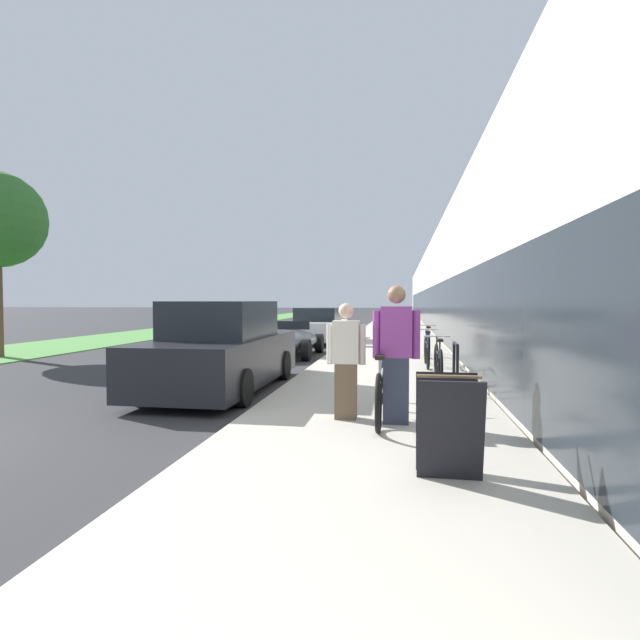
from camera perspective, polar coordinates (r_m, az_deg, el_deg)
name	(u,v)px	position (r m, az deg, el deg)	size (l,w,h in m)	color
sidewalk_slab	(394,333)	(25.06, 8.44, -1.46)	(3.56, 70.00, 0.10)	#BCB5A5
storefront_facade	(505,289)	(33.64, 20.37, 3.30)	(10.01, 70.00, 4.74)	beige
lawn_strip	(199,327)	(31.56, -13.70, -0.81)	(4.18, 70.00, 0.03)	#518E42
tandem_bicycle	(381,389)	(6.74, 7.02, -7.82)	(0.52, 2.36, 0.89)	black
person_rider	(396,354)	(6.38, 8.70, -3.88)	(0.59, 0.23, 1.74)	#33384C
person_bystander	(346,361)	(6.56, 2.99, -4.68)	(0.52, 0.20, 1.52)	brown
bike_rack_hoop	(456,362)	(8.76, 15.24, -4.67)	(0.05, 0.60, 0.84)	black
cruiser_bike_nearest	(438,362)	(9.95, 13.36, -4.71)	(0.52, 1.77, 0.85)	black
cruiser_bike_middle	(427,351)	(12.02, 12.12, -3.48)	(0.52, 1.75, 0.87)	black
cruiser_bike_farthest	(428,343)	(14.20, 12.20, -2.62)	(0.52, 1.69, 0.86)	black
sandwich_board_sign	(449,425)	(4.66, 14.49, -11.54)	(0.56, 0.56, 0.90)	black
parked_sedan_curbside	(222,350)	(9.42, -11.12, -3.38)	(1.87, 4.56, 1.64)	black
vintage_roadster_curbside	(287,341)	(14.93, -3.76, -2.42)	(1.79, 3.85, 1.03)	#4C5156
parked_sedan_far	(318,326)	(19.78, -0.20, -0.73)	(1.94, 4.28, 1.38)	white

